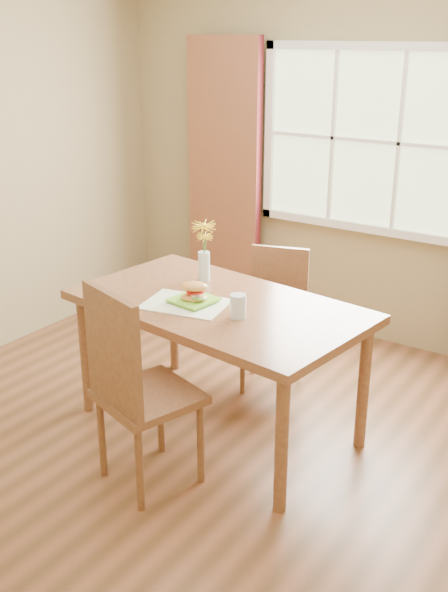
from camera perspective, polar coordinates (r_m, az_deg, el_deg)
name	(u,v)px	position (r m, az deg, el deg)	size (l,w,h in m)	color
room	(216,216)	(3.53, -0.65, 6.64)	(4.24, 3.84, 2.74)	brown
window	(366,140)	(5.12, 11.61, 12.45)	(1.62, 0.06, 1.32)	#B9CD9B
curtain_left	(224,180)	(5.65, 0.02, 9.52)	(0.65, 0.08, 2.20)	maroon
dining_table	(218,316)	(3.91, -0.51, -1.63)	(1.75, 1.12, 0.80)	brown
chair_near	(132,383)	(3.47, -7.60, -7.08)	(0.57, 0.57, 1.10)	brown
chair_far	(275,312)	(4.55, 4.23, -1.33)	(0.47, 0.47, 0.91)	brown
placemat	(186,304)	(3.85, -3.18, -0.66)	(0.45, 0.33, 0.01)	silver
plate	(194,301)	(3.86, -2.53, -0.41)	(0.22, 0.22, 0.01)	#79D134
croissant_sandwich	(194,292)	(3.83, -2.47, 0.35)	(0.18, 0.15, 0.11)	#F89554
water_glass	(238,307)	(3.65, 1.16, -0.88)	(0.09, 0.09, 0.13)	silver
flower_vase	(204,246)	(4.15, -1.66, 4.17)	(0.15, 0.15, 0.37)	silver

